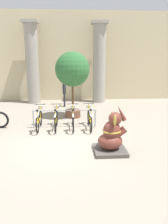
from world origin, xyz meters
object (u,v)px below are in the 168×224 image
Objects in this scene: person_pedestrian at (64,91)px; potted_tree at (72,71)px; elephant_statue at (111,136)px; bicycle_0 at (39,119)px; bicycle_3 at (90,119)px; bicycle_1 at (56,119)px; bicycle_2 at (73,119)px.

person_pedestrian is 2.90m from potted_tree.
person_pedestrian is at bearing 102.83° from elephant_statue.
potted_tree is (-1.11, 4.34, 1.75)m from elephant_statue.
bicycle_0 is 1.15× the size of elephant_statue.
bicycle_0 is 2.97m from potted_tree.
person_pedestrian reaches higher than bicycle_0.
person_pedestrian is (-1.13, 4.41, 0.58)m from bicycle_3.
bicycle_1 is at bearing 0.14° from bicycle_0.
elephant_statue is (2.54, -2.51, 0.11)m from bicycle_0.
elephant_statue is (1.14, -2.50, 0.11)m from bicycle_2.
person_pedestrian is at bearing 104.34° from bicycle_3.
potted_tree is at bearing 51.94° from bicycle_0.
potted_tree is at bearing 88.98° from bicycle_2.
person_pedestrian reaches higher than bicycle_2.
elephant_statue is at bearing -53.84° from bicycle_1.
bicycle_0 is 1.00× the size of bicycle_1.
bicycle_0 is 1.00× the size of bicycle_3.
bicycle_0 is 4.53m from person_pedestrian.
bicycle_0 is 0.70m from bicycle_1.
bicycle_1 is at bearing 178.95° from bicycle_3.
bicycle_0 is 3.57m from elephant_statue.
potted_tree is at bearing 68.16° from bicycle_1.
bicycle_3 is 1.05× the size of person_pedestrian.
potted_tree is at bearing 109.79° from bicycle_3.
person_pedestrian reaches higher than bicycle_3.
bicycle_1 is 1.00× the size of bicycle_3.
bicycle_0 is at bearing 135.25° from elephant_statue.
bicycle_1 is 0.70m from bicycle_2.
elephant_statue is at bearing -65.47° from bicycle_2.
potted_tree reaches higher than bicycle_2.
person_pedestrian is (0.27, 4.38, 0.58)m from bicycle_1.
bicycle_3 is 1.15× the size of elephant_statue.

